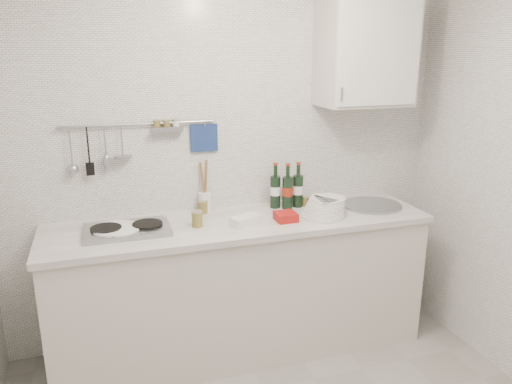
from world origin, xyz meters
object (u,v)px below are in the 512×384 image
plate_stack_hob (116,231)px  wine_bottles (287,186)px  utensil_crock (205,199)px  wall_cabinet (366,52)px  plate_stack_sink (325,207)px

plate_stack_hob → wine_bottles: 1.16m
plate_stack_hob → utensil_crock: utensil_crock is taller
wall_cabinet → plate_stack_hob: wall_cabinet is taller
wine_bottles → plate_stack_sink: bearing=-53.4°
plate_stack_hob → plate_stack_sink: 1.32m
plate_stack_hob → wine_bottles: (1.14, 0.17, 0.14)m
wall_cabinet → plate_stack_sink: 1.05m
wall_cabinet → wine_bottles: size_ratio=2.26×
plate_stack_sink → utensil_crock: size_ratio=0.85×
wall_cabinet → plate_stack_sink: (-0.35, -0.20, -0.97)m
wall_cabinet → wine_bottles: wall_cabinet is taller
plate_stack_hob → wall_cabinet: bearing=4.6°
wine_bottles → utensil_crock: utensil_crock is taller
plate_stack_hob → wine_bottles: size_ratio=0.96×
wall_cabinet → utensil_crock: wall_cabinet is taller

